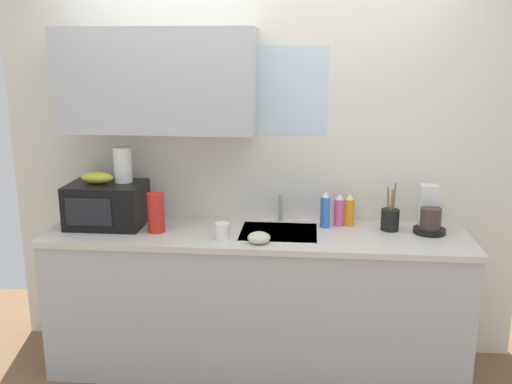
% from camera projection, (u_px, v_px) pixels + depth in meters
% --- Properties ---
extents(kitchen_wall_assembly, '(3.32, 0.42, 2.50)m').
position_uv_depth(kitchen_wall_assembly, '(240.00, 146.00, 3.59)').
color(kitchen_wall_assembly, silver).
rests_on(kitchen_wall_assembly, ground).
extents(counter_unit, '(2.55, 0.63, 0.90)m').
position_uv_depth(counter_unit, '(256.00, 300.00, 3.51)').
color(counter_unit, '#B2B7BC').
rests_on(counter_unit, ground).
extents(sink_faucet, '(0.03, 0.03, 0.18)m').
position_uv_depth(sink_faucet, '(281.00, 208.00, 3.60)').
color(sink_faucet, '#B2B5BA').
rests_on(sink_faucet, counter_unit).
extents(microwave, '(0.46, 0.35, 0.27)m').
position_uv_depth(microwave, '(107.00, 205.00, 3.50)').
color(microwave, black).
rests_on(microwave, counter_unit).
extents(banana_bunch, '(0.20, 0.11, 0.07)m').
position_uv_depth(banana_bunch, '(97.00, 178.00, 3.47)').
color(banana_bunch, gold).
rests_on(banana_bunch, microwave).
extents(paper_towel_roll, '(0.11, 0.11, 0.22)m').
position_uv_depth(paper_towel_roll, '(123.00, 165.00, 3.48)').
color(paper_towel_roll, white).
rests_on(paper_towel_roll, microwave).
extents(coffee_maker, '(0.19, 0.21, 0.28)m').
position_uv_depth(coffee_maker, '(429.00, 215.00, 3.38)').
color(coffee_maker, black).
rests_on(coffee_maker, counter_unit).
extents(dish_soap_bottle_blue, '(0.06, 0.06, 0.23)m').
position_uv_depth(dish_soap_bottle_blue, '(325.00, 211.00, 3.47)').
color(dish_soap_bottle_blue, blue).
rests_on(dish_soap_bottle_blue, counter_unit).
extents(dish_soap_bottle_pink, '(0.06, 0.06, 0.20)m').
position_uv_depth(dish_soap_bottle_pink, '(339.00, 211.00, 3.52)').
color(dish_soap_bottle_pink, '#E55999').
rests_on(dish_soap_bottle_pink, counter_unit).
extents(dish_soap_bottle_orange, '(0.06, 0.06, 0.20)m').
position_uv_depth(dish_soap_bottle_orange, '(350.00, 211.00, 3.51)').
color(dish_soap_bottle_orange, orange).
rests_on(dish_soap_bottle_orange, counter_unit).
extents(cereal_canister, '(0.10, 0.10, 0.24)m').
position_uv_depth(cereal_canister, '(156.00, 213.00, 3.38)').
color(cereal_canister, red).
rests_on(cereal_canister, counter_unit).
extents(mug_white, '(0.08, 0.08, 0.09)m').
position_uv_depth(mug_white, '(222.00, 231.00, 3.27)').
color(mug_white, white).
rests_on(mug_white, counter_unit).
extents(utensil_crock, '(0.11, 0.11, 0.29)m').
position_uv_depth(utensil_crock, '(390.00, 219.00, 3.42)').
color(utensil_crock, black).
rests_on(utensil_crock, counter_unit).
extents(small_bowl, '(0.13, 0.13, 0.06)m').
position_uv_depth(small_bowl, '(259.00, 238.00, 3.19)').
color(small_bowl, beige).
rests_on(small_bowl, counter_unit).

